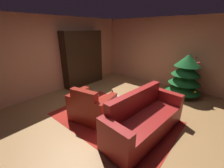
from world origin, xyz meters
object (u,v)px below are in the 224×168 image
object	(u,v)px
couch_red	(144,120)
decorated_tree	(185,76)
coffee_table	(115,102)
bottle_on_table	(112,95)
bookshelf_unit	(86,59)
armchair_red	(91,108)
book_stack_on_table	(114,98)

from	to	relation	value
couch_red	decorated_tree	xyz separation A→B (m)	(0.08, 2.55, 0.39)
coffee_table	couch_red	bearing A→B (deg)	-7.52
bottle_on_table	decorated_tree	bearing A→B (deg)	64.39
bottle_on_table	bookshelf_unit	bearing A→B (deg)	154.79
bottle_on_table	couch_red	bearing A→B (deg)	-10.80
bookshelf_unit	decorated_tree	bearing A→B (deg)	20.61
armchair_red	book_stack_on_table	xyz separation A→B (m)	(0.28, 0.52, 0.16)
book_stack_on_table	decorated_tree	world-z (taller)	decorated_tree
couch_red	bottle_on_table	xyz separation A→B (m)	(-1.04, 0.20, 0.21)
armchair_red	book_stack_on_table	bearing A→B (deg)	61.73
armchair_red	bookshelf_unit	bearing A→B (deg)	141.77
bookshelf_unit	couch_red	size ratio (longest dim) A/B	0.99
couch_red	decorated_tree	distance (m)	2.58
armchair_red	book_stack_on_table	world-z (taller)	armchair_red
bookshelf_unit	armchair_red	size ratio (longest dim) A/B	1.81
couch_red	coffee_table	world-z (taller)	couch_red
armchair_red	coffee_table	distance (m)	0.60
bookshelf_unit	couch_red	bearing A→B (deg)	-20.95
bookshelf_unit	coffee_table	size ratio (longest dim) A/B	3.38
armchair_red	couch_red	bearing A→B (deg)	16.84
couch_red	bottle_on_table	distance (m)	1.08
armchair_red	decorated_tree	xyz separation A→B (m)	(1.32, 2.92, 0.39)
coffee_table	bottle_on_table	size ratio (longest dim) A/B	2.80
book_stack_on_table	decorated_tree	distance (m)	2.62
bookshelf_unit	bottle_on_table	bearing A→B (deg)	-25.21
armchair_red	couch_red	world-z (taller)	couch_red
bookshelf_unit	armchair_red	distance (m)	2.75
bookshelf_unit	book_stack_on_table	bearing A→B (deg)	-25.30
couch_red	coffee_table	xyz separation A→B (m)	(-0.89, 0.12, 0.08)
armchair_red	couch_red	xyz separation A→B (m)	(1.23, 0.37, 0.00)
couch_red	bottle_on_table	size ratio (longest dim) A/B	9.60
decorated_tree	book_stack_on_table	bearing A→B (deg)	-113.33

